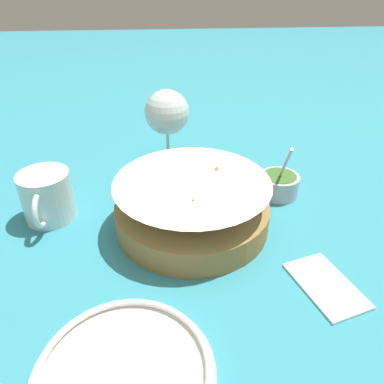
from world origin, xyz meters
The scene contains 7 objects.
ground_plane centered at (0.00, 0.00, 0.00)m, with size 4.00×4.00×0.00m, color teal.
food_basket centered at (0.00, -0.03, 0.04)m, with size 0.25×0.25×0.09m.
sauce_cup centered at (-0.08, 0.14, 0.02)m, with size 0.08×0.08×0.12m.
wine_glass centered at (-0.23, -0.06, 0.11)m, with size 0.09×0.09×0.16m.
beer_mug centered at (-0.04, -0.27, 0.04)m, with size 0.12×0.09×0.09m.
side_plate centered at (0.26, -0.12, 0.01)m, with size 0.20×0.20×0.01m.
napkin centered at (0.15, 0.15, 0.00)m, with size 0.13×0.10×0.01m.
Camera 1 is at (0.51, -0.07, 0.39)m, focal length 35.00 mm.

